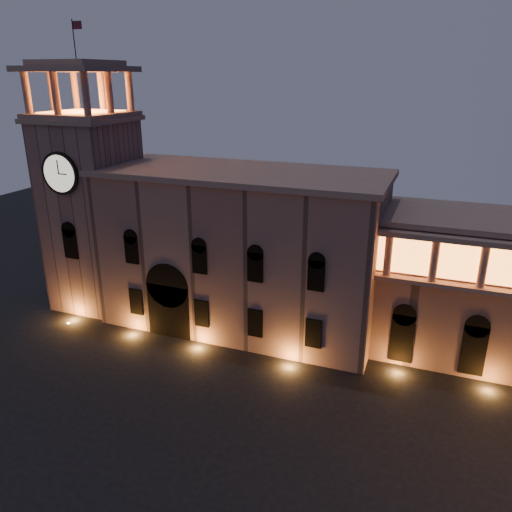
# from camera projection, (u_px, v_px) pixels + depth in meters

# --- Properties ---
(ground) EXTENTS (160.00, 160.00, 0.00)m
(ground) POSITION_uv_depth(u_px,v_px,m) (156.00, 452.00, 37.85)
(ground) COLOR black
(ground) RESTS_ON ground
(government_building) EXTENTS (30.80, 12.80, 17.60)m
(government_building) POSITION_uv_depth(u_px,v_px,m) (240.00, 250.00, 54.79)
(government_building) COLOR #8E675C
(government_building) RESTS_ON ground
(clock_tower) EXTENTS (9.80, 9.80, 32.40)m
(clock_tower) POSITION_uv_depth(u_px,v_px,m) (93.00, 204.00, 58.85)
(clock_tower) COLOR #8E675C
(clock_tower) RESTS_ON ground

